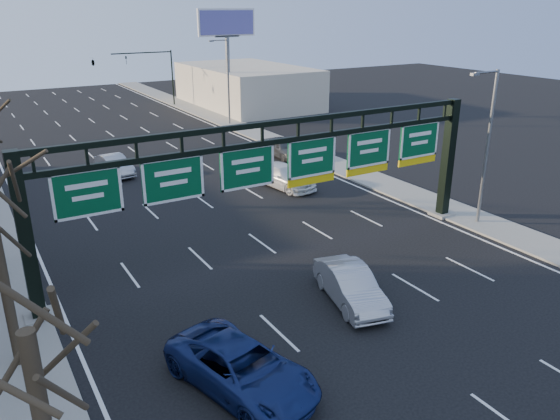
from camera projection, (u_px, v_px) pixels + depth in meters
ground at (382, 330)px, 21.92m from camera, size 160.00×160.00×0.00m
sidewalk_right at (340, 166)px, 44.13m from camera, size 3.00×120.00×0.12m
lane_markings at (192, 193)px, 38.00m from camera, size 21.60×120.00×0.01m
sign_gantry at (283, 171)px, 26.81m from camera, size 24.60×1.20×7.20m
building_right_distant at (247, 86)px, 70.86m from camera, size 12.00×20.00×5.00m
tree_near at (16, 283)px, 9.94m from camera, size 3.60×3.60×8.86m
streetlight_near at (487, 140)px, 30.95m from camera, size 2.15×0.22×9.00m
streetlight_far at (227, 77)px, 58.29m from camera, size 2.15×0.22×9.00m
billboard_right at (227, 36)px, 62.12m from camera, size 7.00×0.50×12.00m
traffic_signal_mast at (124, 65)px, 66.96m from camera, size 10.16×0.54×7.00m
car_blue_suv at (242, 368)px, 18.34m from camera, size 4.12×6.36×1.63m
car_silver_sedan at (350, 286)px, 23.76m from camera, size 2.77×5.11×1.60m
car_white_wagon at (283, 176)px, 39.09m from camera, size 3.23×5.83×1.60m
car_grey_far at (283, 147)px, 46.89m from camera, size 2.06×4.95×1.68m
car_silver_distant at (115, 165)px, 41.92m from camera, size 2.14×4.74×1.51m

